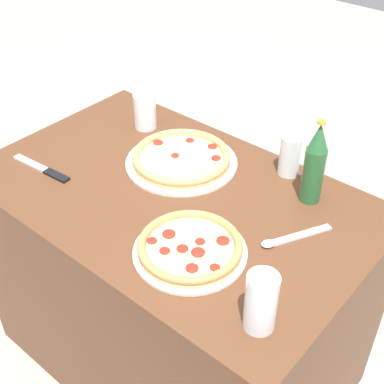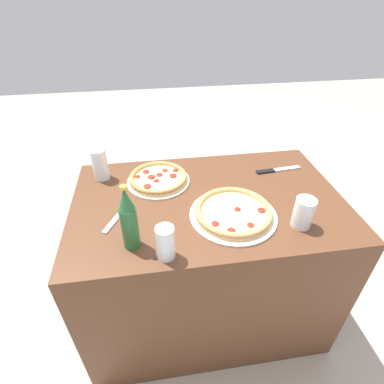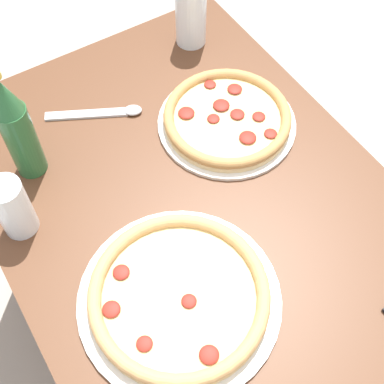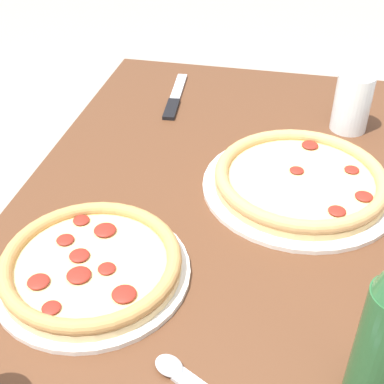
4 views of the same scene
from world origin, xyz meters
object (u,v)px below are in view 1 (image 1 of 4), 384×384
at_px(glass_red_wine, 261,303).
at_px(beer_bottle, 315,164).
at_px(glass_lemonade, 290,157).
at_px(glass_mango_juice, 145,112).
at_px(knife, 43,169).
at_px(pizza_veggie, 181,158).
at_px(spoon, 288,238).
at_px(pizza_pepperoni, 190,248).

relative_size(glass_red_wine, beer_bottle, 0.58).
bearing_deg(glass_lemonade, glass_mango_juice, -171.21).
bearing_deg(beer_bottle, glass_lemonade, 148.75).
xyz_separation_m(glass_red_wine, beer_bottle, (-0.14, 0.44, 0.05)).
height_order(beer_bottle, knife, beer_bottle).
distance_m(glass_mango_juice, beer_bottle, 0.62).
relative_size(pizza_veggie, knife, 1.52).
bearing_deg(spoon, pizza_pepperoni, -128.59).
height_order(glass_red_wine, knife, glass_red_wine).
bearing_deg(spoon, glass_mango_juice, 165.73).
height_order(glass_red_wine, glass_lemonade, glass_red_wine).
distance_m(pizza_pepperoni, knife, 0.56).
xyz_separation_m(glass_lemonade, beer_bottle, (0.11, -0.07, 0.06)).
xyz_separation_m(pizza_pepperoni, glass_mango_juice, (-0.50, 0.36, 0.04)).
bearing_deg(spoon, glass_red_wine, -70.62).
xyz_separation_m(glass_mango_juice, beer_bottle, (0.61, 0.01, 0.06)).
xyz_separation_m(pizza_pepperoni, knife, (-0.56, -0.01, -0.01)).
bearing_deg(glass_red_wine, pizza_pepperoni, 164.09).
relative_size(beer_bottle, spoon, 1.32).
distance_m(pizza_veggie, glass_red_wine, 0.63).
bearing_deg(glass_mango_juice, spoon, -14.27).
height_order(pizza_veggie, knife, pizza_veggie).
height_order(pizza_pepperoni, spoon, pizza_pepperoni).
distance_m(glass_red_wine, glass_lemonade, 0.57).
relative_size(glass_mango_juice, glass_lemonade, 0.95).
relative_size(glass_red_wine, glass_mango_juice, 1.22).
height_order(glass_lemonade, knife, glass_lemonade).
relative_size(beer_bottle, knife, 1.12).
relative_size(glass_red_wine, spoon, 0.76).
distance_m(knife, spoon, 0.74).
xyz_separation_m(glass_mango_juice, knife, (-0.05, -0.38, -0.05)).
distance_m(pizza_veggie, spoon, 0.43).
distance_m(pizza_pepperoni, spoon, 0.25).
height_order(pizza_veggie, glass_lemonade, glass_lemonade).
xyz_separation_m(glass_mango_juice, spoon, (0.66, -0.17, -0.05)).
bearing_deg(glass_mango_juice, beer_bottle, 1.00).
distance_m(glass_lemonade, beer_bottle, 0.14).
height_order(glass_red_wine, glass_mango_juice, glass_red_wine).
bearing_deg(knife, pizza_pepperoni, 1.32).
distance_m(glass_lemonade, spoon, 0.30).
relative_size(pizza_veggie, glass_red_wine, 2.35).
relative_size(pizza_veggie, glass_mango_juice, 2.86).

